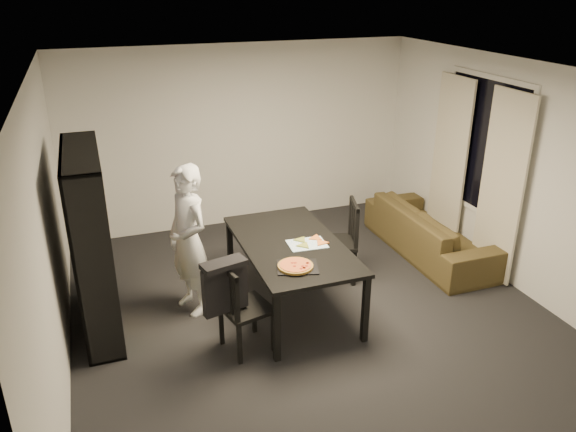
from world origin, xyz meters
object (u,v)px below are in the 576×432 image
object	(u,v)px
chair_left	(238,303)
chair_right	(344,236)
pepperoni_pizza	(295,266)
bookshelf	(92,242)
person	(189,241)
baking_tray	(297,267)
sofa	(430,231)
dining_table	(291,249)

from	to	relation	value
chair_left	chair_right	size ratio (longest dim) A/B	0.95
pepperoni_pizza	chair_right	bearing A→B (deg)	44.01
bookshelf	person	bearing A→B (deg)	-3.05
person	bookshelf	bearing A→B (deg)	-113.63
chair_right	pepperoni_pizza	bearing A→B (deg)	-30.25
chair_right	pepperoni_pizza	xyz separation A→B (m)	(-0.96, -0.93, 0.24)
chair_right	person	bearing A→B (deg)	-71.98
bookshelf	baking_tray	distance (m)	2.08
chair_left	pepperoni_pizza	xyz separation A→B (m)	(0.61, 0.05, 0.26)
chair_left	person	size ratio (longest dim) A/B	0.57
chair_left	chair_right	world-z (taller)	chair_right
bookshelf	baking_tray	world-z (taller)	bookshelf
chair_right	pepperoni_pizza	distance (m)	1.36
person	pepperoni_pizza	distance (m)	1.24
chair_right	person	world-z (taller)	person
bookshelf	sofa	world-z (taller)	bookshelf
pepperoni_pizza	sofa	xyz separation A→B (m)	(2.35, 1.16, -0.49)
dining_table	sofa	bearing A→B (deg)	15.66
chair_left	sofa	xyz separation A→B (m)	(2.95, 1.22, -0.23)
chair_left	baking_tray	xyz separation A→B (m)	(0.63, 0.06, 0.24)
chair_right	baking_tray	bearing A→B (deg)	-29.78
chair_left	person	bearing A→B (deg)	3.80
chair_right	bookshelf	bearing A→B (deg)	-73.80
dining_table	chair_right	size ratio (longest dim) A/B	1.87
chair_left	baking_tray	bearing A→B (deg)	-97.85
chair_left	sofa	world-z (taller)	chair_left
bookshelf	baking_tray	bearing A→B (deg)	-25.77
dining_table	chair_left	world-z (taller)	chair_left
bookshelf	person	distance (m)	0.97
bookshelf	dining_table	size ratio (longest dim) A/B	1.02
chair_right	person	xyz separation A→B (m)	(-1.85, -0.07, 0.27)
bookshelf	pepperoni_pizza	world-z (taller)	bookshelf
dining_table	pepperoni_pizza	world-z (taller)	pepperoni_pizza
bookshelf	pepperoni_pizza	bearing A→B (deg)	-26.22
dining_table	pepperoni_pizza	xyz separation A→B (m)	(-0.16, -0.55, 0.10)
bookshelf	dining_table	bearing A→B (deg)	-10.21
bookshelf	chair_left	size ratio (longest dim) A/B	2.01
person	pepperoni_pizza	world-z (taller)	person
bookshelf	baking_tray	xyz separation A→B (m)	(1.87, -0.90, -0.17)
chair_left	person	xyz separation A→B (m)	(-0.28, 0.91, 0.29)
chair_left	person	world-z (taller)	person
dining_table	baking_tray	world-z (taller)	baking_tray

